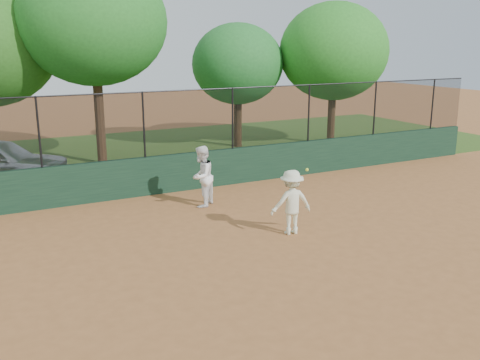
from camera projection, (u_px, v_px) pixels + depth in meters
name	position (u px, v px, depth m)	size (l,w,h in m)	color
ground	(254.00, 259.00, 11.72)	(80.00, 80.00, 0.00)	#A66435
back_wall	(162.00, 174.00, 16.72)	(26.00, 0.20, 1.20)	#1A3A25
grass_strip	(113.00, 157.00, 22.03)	(36.00, 12.00, 0.01)	#2E4C18
player_second	(202.00, 176.00, 15.32)	(0.86, 0.67, 1.77)	white
player_main	(291.00, 202.00, 13.11)	(1.12, 0.75, 1.71)	#E5E8C5
fence_assembly	(159.00, 123.00, 16.30)	(26.00, 0.06, 2.00)	black
tree_2	(93.00, 22.00, 19.61)	(5.47, 4.97, 7.72)	#4E2F1B
tree_3	(238.00, 64.00, 23.42)	(4.09, 3.72, 5.45)	#3C2714
tree_4	(334.00, 52.00, 23.89)	(5.03, 4.57, 6.38)	#4C311B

